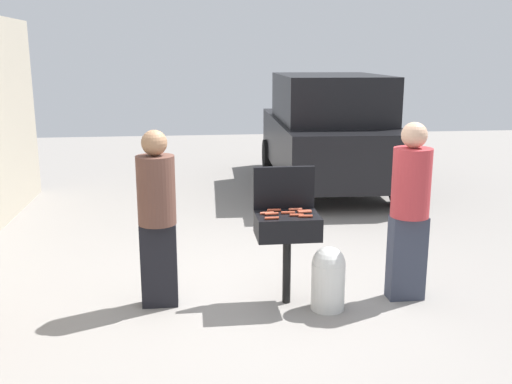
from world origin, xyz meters
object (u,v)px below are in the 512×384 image
object	(u,v)px
person_right	(410,205)
hot_dog_2	(274,210)
hot_dog_5	(267,213)
hot_dog_9	(295,209)
bbq_grill	(287,229)
person_left	(157,213)
hot_dog_8	(305,212)
hot_dog_4	(272,218)
propane_tank	(328,277)
hot_dog_3	(272,214)
hot_dog_1	(288,213)
hot_dog_6	(304,211)
hot_dog_0	(297,215)
parked_minivan	(328,131)
hot_dog_7	(306,216)

from	to	relation	value
person_right	hot_dog_2	bearing A→B (deg)	-23.23
hot_dog_5	hot_dog_9	world-z (taller)	same
bbq_grill	hot_dog_2	world-z (taller)	hot_dog_2
person_left	hot_dog_8	bearing A→B (deg)	-18.18
hot_dog_4	propane_tank	bearing A→B (deg)	-4.54
hot_dog_3	hot_dog_1	bearing A→B (deg)	8.94
hot_dog_8	propane_tank	distance (m)	0.65
bbq_grill	hot_dog_1	xyz separation A→B (m)	(0.01, 0.02, 0.15)
hot_dog_3	person_right	bearing A→B (deg)	-1.06
hot_dog_8	hot_dog_3	bearing A→B (deg)	-174.85
person_right	hot_dog_5	bearing A→B (deg)	-18.81
hot_dog_4	hot_dog_6	xyz separation A→B (m)	(0.34, 0.21, 0.00)
hot_dog_4	hot_dog_6	world-z (taller)	same
hot_dog_0	hot_dog_2	world-z (taller)	same
hot_dog_1	hot_dog_6	size ratio (longest dim) A/B	1.00
hot_dog_0	propane_tank	xyz separation A→B (m)	(0.29, -0.12, -0.58)
person_left	parked_minivan	distance (m)	5.66
person_left	person_right	size ratio (longest dim) A/B	0.97
hot_dog_4	person_left	distance (m)	1.08
bbq_grill	person_right	bearing A→B (deg)	-1.48
hot_dog_3	hot_dog_8	size ratio (longest dim) A/B	1.00
hot_dog_3	hot_dog_2	bearing A→B (deg)	72.60
hot_dog_5	person_right	bearing A→B (deg)	-2.40
person_left	parked_minivan	xyz separation A→B (m)	(2.82, 4.91, 0.10)
person_left	hot_dog_4	bearing A→B (deg)	-28.29
bbq_grill	hot_dog_9	xyz separation A→B (m)	(0.10, 0.13, 0.15)
hot_dog_5	hot_dog_8	world-z (taller)	same
bbq_grill	hot_dog_0	size ratio (longest dim) A/B	6.86
hot_dog_9	hot_dog_6	bearing A→B (deg)	-44.28
bbq_grill	propane_tank	world-z (taller)	bbq_grill
bbq_grill	hot_dog_7	world-z (taller)	hot_dog_7
propane_tank	hot_dog_5	bearing A→B (deg)	158.51
hot_dog_2	hot_dog_4	distance (m)	0.28
hot_dog_0	parked_minivan	xyz separation A→B (m)	(1.52, 5.07, 0.12)
hot_dog_1	hot_dog_7	bearing A→B (deg)	-44.88
hot_dog_2	hot_dog_3	world-z (taller)	same
hot_dog_7	hot_dog_6	bearing A→B (deg)	83.01
hot_dog_1	propane_tank	xyz separation A→B (m)	(0.36, -0.21, -0.58)
hot_dog_0	person_left	xyz separation A→B (m)	(-1.30, 0.16, 0.02)
hot_dog_5	hot_dog_1	bearing A→B (deg)	-2.19
hot_dog_0	hot_dog_3	world-z (taller)	same
hot_dog_3	hot_dog_6	xyz separation A→B (m)	(0.32, 0.07, 0.00)
propane_tank	hot_dog_3	bearing A→B (deg)	160.22
bbq_grill	hot_dog_3	bearing A→B (deg)	-177.77
hot_dog_3	hot_dog_4	distance (m)	0.14
hot_dog_7	parked_minivan	xyz separation A→B (m)	(1.44, 5.12, 0.12)
hot_dog_4	hot_dog_7	bearing A→B (deg)	5.13
hot_dog_8	person_left	size ratio (longest dim) A/B	0.08
hot_dog_2	hot_dog_5	size ratio (longest dim) A/B	1.00
hot_dog_2	person_right	bearing A→B (deg)	-6.82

